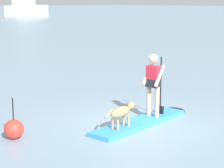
# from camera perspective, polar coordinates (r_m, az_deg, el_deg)

# --- Properties ---
(ground_plane) EXTENTS (400.00, 400.00, 0.00)m
(ground_plane) POSITION_cam_1_polar(r_m,az_deg,el_deg) (10.82, 3.73, -5.41)
(ground_plane) COLOR gray
(paddleboard) EXTENTS (3.50, 0.94, 0.10)m
(paddleboard) POSITION_cam_1_polar(r_m,az_deg,el_deg) (10.98, 4.45, -4.90)
(paddleboard) COLOR #338CD8
(paddleboard) RESTS_ON ground_plane
(person_paddler) EXTENTS (0.62, 0.50, 1.62)m
(person_paddler) POSITION_cam_1_polar(r_m,az_deg,el_deg) (11.03, 5.59, 0.41)
(person_paddler) COLOR tan
(person_paddler) RESTS_ON paddleboard
(dog) EXTENTS (1.14, 0.28, 0.54)m
(dog) POSITION_cam_1_polar(r_m,az_deg,el_deg) (10.15, 1.34, -3.80)
(dog) COLOR #997A51
(dog) RESTS_ON paddleboard
(moored_boat_center) EXTENTS (8.38, 4.15, 10.68)m
(moored_boat_center) POSITION_cam_1_polar(r_m,az_deg,el_deg) (84.80, -11.46, 9.89)
(moored_boat_center) COLOR white
(moored_boat_center) RESTS_ON ground_plane
(marker_buoy) EXTENTS (0.45, 0.45, 0.95)m
(marker_buoy) POSITION_cam_1_polar(r_m,az_deg,el_deg) (9.90, -13.01, -5.91)
(marker_buoy) COLOR red
(marker_buoy) RESTS_ON ground_plane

